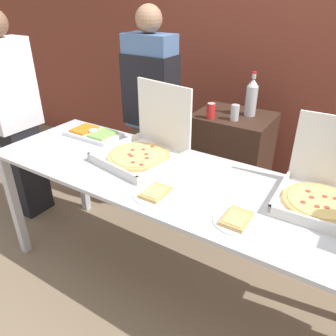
% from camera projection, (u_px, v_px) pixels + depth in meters
% --- Properties ---
extents(ground_plane, '(16.00, 16.00, 0.00)m').
position_uv_depth(ground_plane, '(168.00, 281.00, 2.43)').
color(ground_plane, '#847056').
extents(brick_wall_behind, '(10.00, 0.06, 2.80)m').
position_uv_depth(brick_wall_behind, '(267.00, 53.00, 3.03)').
color(brick_wall_behind, brown).
rests_on(brick_wall_behind, ground_plane).
extents(buffet_table, '(2.45, 0.80, 0.91)m').
position_uv_depth(buffet_table, '(168.00, 190.00, 2.05)').
color(buffet_table, silver).
rests_on(buffet_table, ground_plane).
extents(pizza_box_far_left, '(0.44, 0.45, 0.43)m').
position_uv_depth(pizza_box_far_left, '(324.00, 190.00, 1.71)').
color(pizza_box_far_left, silver).
rests_on(pizza_box_far_left, buffet_table).
extents(pizza_box_near_right, '(0.55, 0.56, 0.47)m').
position_uv_depth(pizza_box_near_right, '(145.00, 146.00, 2.18)').
color(pizza_box_near_right, silver).
rests_on(pizza_box_near_right, buffet_table).
extents(paper_plate_front_right, '(0.25, 0.25, 0.03)m').
position_uv_depth(paper_plate_front_right, '(156.00, 193.00, 1.80)').
color(paper_plate_front_right, white).
rests_on(paper_plate_front_right, buffet_table).
extents(paper_plate_front_left, '(0.23, 0.23, 0.03)m').
position_uv_depth(paper_plate_front_left, '(237.00, 219.00, 1.59)').
color(paper_plate_front_left, white).
rests_on(paper_plate_front_left, buffet_table).
extents(veggie_tray, '(0.43, 0.23, 0.05)m').
position_uv_depth(veggie_tray, '(94.00, 134.00, 2.52)').
color(veggie_tray, white).
rests_on(veggie_tray, buffet_table).
extents(sideboard_podium, '(0.62, 0.51, 1.01)m').
position_uv_depth(sideboard_podium, '(229.00, 169.00, 2.92)').
color(sideboard_podium, '#382319').
rests_on(sideboard_podium, ground_plane).
extents(soda_bottle, '(0.09, 0.09, 0.35)m').
position_uv_depth(soda_bottle, '(252.00, 97.00, 2.60)').
color(soda_bottle, '#B7BCC1').
rests_on(soda_bottle, sideboard_podium).
extents(soda_can_silver, '(0.07, 0.07, 0.12)m').
position_uv_depth(soda_can_silver, '(235.00, 112.00, 2.54)').
color(soda_can_silver, silver).
rests_on(soda_can_silver, sideboard_podium).
extents(soda_can_colored, '(0.07, 0.07, 0.12)m').
position_uv_depth(soda_can_colored, '(211.00, 111.00, 2.57)').
color(soda_can_colored, red).
rests_on(soda_can_colored, sideboard_podium).
extents(person_server_vest, '(0.42, 0.24, 1.82)m').
position_uv_depth(person_server_vest, '(151.00, 108.00, 2.75)').
color(person_server_vest, '#473D33').
rests_on(person_server_vest, ground_plane).
extents(person_guest_cap, '(0.22, 0.40, 1.80)m').
position_uv_depth(person_guest_cap, '(15.00, 118.00, 2.79)').
color(person_guest_cap, black).
rests_on(person_guest_cap, ground_plane).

